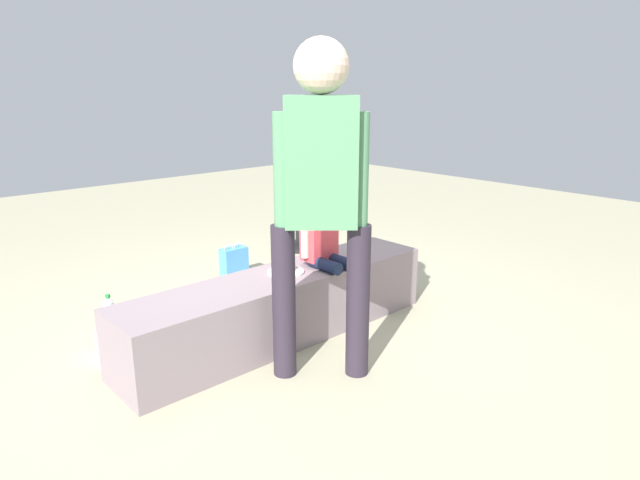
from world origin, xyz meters
TOP-DOWN VIEW (x-y plane):
  - ground_plane at (0.00, 0.00)m, footprint 12.00×12.00m
  - concrete_ledge at (0.00, 0.00)m, footprint 2.06×0.44m
  - child_seated at (0.30, -0.03)m, footprint 0.28×0.32m
  - adult_standing at (-0.12, -0.49)m, footprint 0.41×0.39m
  - cake_plate at (0.04, 0.01)m, footprint 0.22×0.22m
  - gift_bag at (0.39, 1.11)m, footprint 0.21×0.11m
  - railing_post at (1.32, 1.37)m, footprint 0.36×0.36m
  - water_bottle_near_gift at (-0.72, 0.86)m, footprint 0.07×0.07m
  - party_cup_red at (-0.44, 0.79)m, footprint 0.08×0.08m
  - cake_box_white at (-0.80, 0.45)m, footprint 0.35×0.34m
  - handbag_black_leather at (-0.18, 0.38)m, footprint 0.26×0.13m

SIDE VIEW (x-z plane):
  - ground_plane at x=0.00m, z-range 0.00..0.00m
  - party_cup_red at x=-0.44m, z-range 0.00..0.10m
  - cake_box_white at x=-0.80m, z-range 0.00..0.10m
  - water_bottle_near_gift at x=-0.72m, z-range -0.01..0.21m
  - handbag_black_leather at x=-0.18m, z-range -0.04..0.29m
  - gift_bag at x=0.39m, z-range -0.02..0.27m
  - concrete_ledge at x=0.00m, z-range 0.00..0.40m
  - cake_plate at x=0.04m, z-range 0.39..0.46m
  - railing_post at x=1.32m, z-range -0.15..1.17m
  - child_seated at x=0.30m, z-range 0.38..0.86m
  - adult_standing at x=-0.12m, z-range 0.18..1.89m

